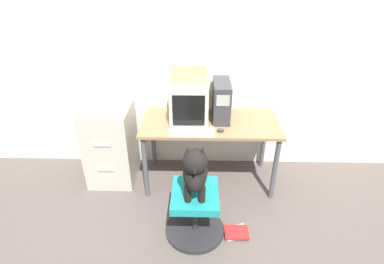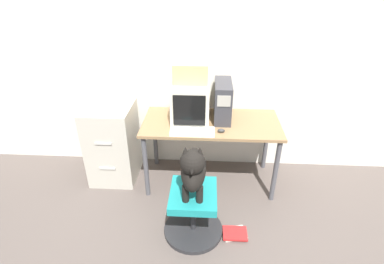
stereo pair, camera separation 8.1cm
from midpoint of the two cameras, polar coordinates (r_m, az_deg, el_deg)
name	(u,v)px [view 2 (the right image)]	position (r m, az deg, el deg)	size (l,w,h in m)	color
ground_plane	(209,200)	(3.26, 3.98, -12.72)	(12.00, 12.00, 0.00)	#564C47
wall_back	(213,59)	(3.29, 4.73, 13.74)	(8.00, 0.05, 2.60)	silver
desk	(211,130)	(3.15, 4.37, 0.47)	(1.42, 0.68, 0.75)	olive
crt_monitor	(191,101)	(3.08, 0.52, 5.92)	(0.38, 0.47, 0.40)	beige
pc_tower	(223,101)	(3.12, 6.62, 5.94)	(0.17, 0.44, 0.39)	#333338
keyboard	(192,131)	(2.89, 0.87, 0.13)	(0.43, 0.18, 0.03)	silver
computer_mouse	(221,131)	(2.91, 6.38, 0.24)	(0.07, 0.04, 0.04)	#333333
office_chair	(193,212)	(2.77, 1.11, -15.04)	(0.54, 0.54, 0.47)	#262628
dog	(193,168)	(2.44, 1.21, -6.91)	(0.21, 0.52, 0.52)	black
filing_cabinet	(113,143)	(3.44, -14.16, -1.98)	(0.49, 0.55, 0.88)	#B7B2A3
cardboard_box	(191,73)	(2.98, 0.55, 11.22)	(0.34, 0.22, 0.20)	tan
book_stack_floor	(235,233)	(2.93, 8.96, -18.53)	(0.24, 0.20, 0.04)	silver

